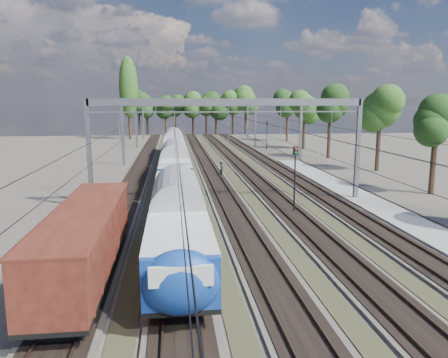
{
  "coord_description": "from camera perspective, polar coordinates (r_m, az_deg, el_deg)",
  "views": [
    {
      "loc": [
        -4.71,
        -6.6,
        8.75
      ],
      "look_at": [
        -0.77,
        26.61,
        2.8
      ],
      "focal_mm": 35.0,
      "sensor_mm": 36.0,
      "label": 1
    }
  ],
  "objects": [
    {
      "name": "poplar",
      "position": [
        105.11,
        -12.37,
        11.57
      ],
      "size": [
        4.4,
        4.4,
        19.04
      ],
      "color": "black",
      "rests_on": "ground"
    },
    {
      "name": "signal_far",
      "position": [
        80.8,
        5.64,
        6.15
      ],
      "size": [
        0.37,
        0.34,
        5.16
      ],
      "rotation": [
        0.0,
        0.0,
        0.35
      ],
      "color": "black",
      "rests_on": "ground"
    },
    {
      "name": "freight_boxcar",
      "position": [
        22.48,
        -17.61,
        -7.48
      ],
      "size": [
        2.83,
        13.66,
        3.52
      ],
      "color": "black",
      "rests_on": "ground"
    },
    {
      "name": "emu_train",
      "position": [
        46.89,
        -6.46,
        2.52
      ],
      "size": [
        3.05,
        64.57,
        4.47
      ],
      "color": "black",
      "rests_on": "ground"
    },
    {
      "name": "signal_near",
      "position": [
        34.49,
        9.25,
        0.97
      ],
      "size": [
        0.38,
        0.35,
        5.31
      ],
      "rotation": [
        0.0,
        0.0,
        0.34
      ],
      "color": "black",
      "rests_on": "ground"
    },
    {
      "name": "catenary",
      "position": [
        59.55,
        -1.92,
        7.82
      ],
      "size": [
        25.65,
        130.0,
        9.0
      ],
      "color": "gray",
      "rests_on": "ground"
    },
    {
      "name": "tree_belt",
      "position": [
        99.41,
        0.3,
        9.66
      ],
      "size": [
        38.98,
        98.77,
        11.64
      ],
      "color": "black",
      "rests_on": "ground"
    },
    {
      "name": "track_bed",
      "position": [
        52.54,
        -1.54,
        0.61
      ],
      "size": [
        21.0,
        130.0,
        0.34
      ],
      "color": "#47423A",
      "rests_on": "ground"
    },
    {
      "name": "worker",
      "position": [
        51.54,
        -0.32,
        1.29
      ],
      "size": [
        0.64,
        0.75,
        1.74
      ],
      "primitive_type": "imported",
      "rotation": [
        0.0,
        0.0,
        1.16
      ],
      "color": "black",
      "rests_on": "ground"
    },
    {
      "name": "platform",
      "position": [
        32.57,
        24.55,
        -6.16
      ],
      "size": [
        3.0,
        70.0,
        0.3
      ],
      "primitive_type": "cube",
      "color": "gray",
      "rests_on": "ground"
    }
  ]
}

